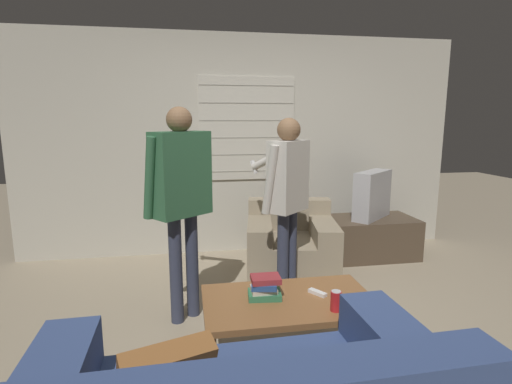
# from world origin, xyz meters

# --- Properties ---
(ground_plane) EXTENTS (16.00, 16.00, 0.00)m
(ground_plane) POSITION_xyz_m (0.00, 0.00, 0.00)
(ground_plane) COLOR gray
(wall_back) EXTENTS (5.20, 0.08, 2.55)m
(wall_back) POSITION_xyz_m (0.00, 2.03, 1.28)
(wall_back) COLOR #BCB7A8
(wall_back) RESTS_ON ground_plane
(armchair_beige) EXTENTS (1.03, 1.02, 0.72)m
(armchair_beige) POSITION_xyz_m (0.39, 1.21, 0.29)
(armchair_beige) COLOR gray
(armchair_beige) RESTS_ON ground_plane
(coffee_table) EXTENTS (1.10, 0.65, 0.45)m
(coffee_table) POSITION_xyz_m (-0.03, -0.34, 0.41)
(coffee_table) COLOR brown
(coffee_table) RESTS_ON ground_plane
(tv_stand) EXTENTS (1.01, 0.60, 0.46)m
(tv_stand) POSITION_xyz_m (1.42, 1.51, 0.23)
(tv_stand) COLOR #4C3D2D
(tv_stand) RESTS_ON ground_plane
(tv) EXTENTS (0.59, 0.55, 0.54)m
(tv) POSITION_xyz_m (1.42, 1.51, 0.73)
(tv) COLOR #B2B2B7
(tv) RESTS_ON tv_stand
(person_left_standing) EXTENTS (0.54, 0.83, 1.68)m
(person_left_standing) POSITION_xyz_m (-0.71, 0.39, 1.07)
(person_left_standing) COLOR #33384C
(person_left_standing) RESTS_ON ground_plane
(person_right_standing) EXTENTS (0.47, 0.77, 1.60)m
(person_right_standing) POSITION_xyz_m (0.18, 0.61, 1.00)
(person_right_standing) COLOR #33384C
(person_right_standing) RESTS_ON ground_plane
(book_stack) EXTENTS (0.23, 0.19, 0.15)m
(book_stack) POSITION_xyz_m (-0.18, -0.29, 0.52)
(book_stack) COLOR #33754C
(book_stack) RESTS_ON coffee_table
(soda_can) EXTENTS (0.07, 0.07, 0.13)m
(soda_can) POSITION_xyz_m (0.21, -0.54, 0.51)
(soda_can) COLOR red
(soda_can) RESTS_ON coffee_table
(spare_remote) EXTENTS (0.11, 0.13, 0.02)m
(spare_remote) POSITION_xyz_m (0.17, -0.31, 0.46)
(spare_remote) COLOR white
(spare_remote) RESTS_ON coffee_table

